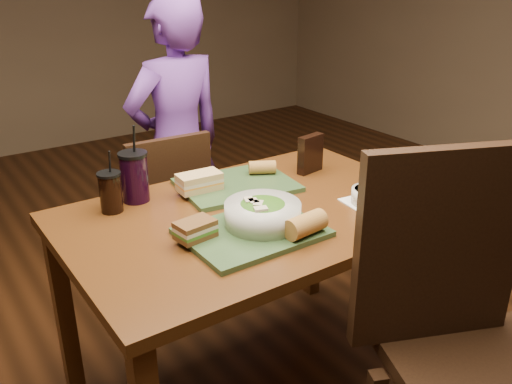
% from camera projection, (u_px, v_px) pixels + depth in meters
% --- Properties ---
extents(ground, '(6.00, 6.00, 0.00)m').
position_uv_depth(ground, '(256.00, 381.00, 2.16)').
color(ground, '#381C0B').
rests_on(ground, ground).
extents(dining_table, '(1.30, 0.85, 0.75)m').
position_uv_depth(dining_table, '(256.00, 234.00, 1.90)').
color(dining_table, '#512C10').
rests_on(dining_table, ground).
extents(chair_near, '(0.63, 0.65, 1.11)m').
position_uv_depth(chair_near, '(464.00, 330.00, 1.47)').
color(chair_near, black).
rests_on(chair_near, ground).
extents(chair_far, '(0.39, 0.39, 0.87)m').
position_uv_depth(chair_far, '(164.00, 214.00, 2.47)').
color(chair_far, black).
rests_on(chair_far, ground).
extents(diner, '(0.55, 0.39, 1.44)m').
position_uv_depth(diner, '(177.00, 147.00, 2.63)').
color(diner, '#673591').
rests_on(diner, ground).
extents(tray_near, '(0.42, 0.32, 0.02)m').
position_uv_depth(tray_near, '(252.00, 232.00, 1.70)').
color(tray_near, '#324C27').
rests_on(tray_near, dining_table).
extents(tray_far, '(0.46, 0.37, 0.02)m').
position_uv_depth(tray_far, '(237.00, 185.00, 2.06)').
color(tray_far, '#324C27').
rests_on(tray_far, dining_table).
extents(salad_bowl, '(0.24, 0.24, 0.08)m').
position_uv_depth(salad_bowl, '(263.00, 212.00, 1.72)').
color(salad_bowl, silver).
rests_on(salad_bowl, tray_near).
extents(soup_bowl, '(0.18, 0.18, 0.07)m').
position_uv_depth(soup_bowl, '(371.00, 196.00, 1.91)').
color(soup_bowl, white).
rests_on(soup_bowl, dining_table).
extents(sandwich_near, '(0.13, 0.09, 0.06)m').
position_uv_depth(sandwich_near, '(195.00, 229.00, 1.64)').
color(sandwich_near, '#593819').
rests_on(sandwich_near, tray_near).
extents(sandwich_far, '(0.16, 0.10, 0.06)m').
position_uv_depth(sandwich_far, '(199.00, 182.00, 1.99)').
color(sandwich_far, tan).
rests_on(sandwich_far, tray_far).
extents(baguette_near, '(0.14, 0.08, 0.07)m').
position_uv_depth(baguette_near, '(305.00, 225.00, 1.65)').
color(baguette_near, '#AD7533').
rests_on(baguette_near, tray_near).
extents(baguette_far, '(0.12, 0.10, 0.05)m').
position_uv_depth(baguette_far, '(262.00, 167.00, 2.14)').
color(baguette_far, '#AD7533').
rests_on(baguette_far, tray_far).
extents(cup_cola, '(0.08, 0.08, 0.22)m').
position_uv_depth(cup_cola, '(111.00, 192.00, 1.84)').
color(cup_cola, black).
rests_on(cup_cola, dining_table).
extents(cup_berry, '(0.10, 0.10, 0.28)m').
position_uv_depth(cup_berry, '(134.00, 177.00, 1.92)').
color(cup_berry, black).
rests_on(cup_berry, dining_table).
extents(chip_bag, '(0.12, 0.06, 0.15)m').
position_uv_depth(chip_bag, '(310.00, 154.00, 2.19)').
color(chip_bag, black).
rests_on(chip_bag, dining_table).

